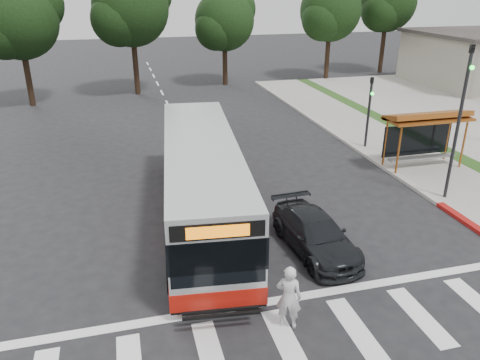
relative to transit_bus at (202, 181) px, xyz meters
name	(u,v)px	position (x,y,z in m)	size (l,w,h in m)	color
ground	(238,246)	(0.82, -2.45, -1.59)	(140.00, 140.00, 0.00)	black
sidewalk_east	(392,148)	(11.82, 5.55, -1.53)	(4.00, 40.00, 0.12)	gray
curb_east	(359,151)	(9.82, 5.55, -1.52)	(0.30, 40.00, 0.15)	#9E9991
crosswalk_ladder	(286,342)	(0.82, -7.45, -1.59)	(18.00, 2.60, 0.01)	silver
bus_shelter	(426,123)	(11.62, 2.65, 0.76)	(4.20, 1.60, 2.86)	#924B18
traffic_signal_ne_tall	(461,112)	(10.42, -0.96, 2.29)	(0.18, 0.37, 6.50)	black
traffic_signal_ne_short	(369,105)	(10.42, 6.04, 0.89)	(0.18, 0.37, 4.00)	black
tree_ne_a	(331,9)	(16.89, 25.61, 4.80)	(6.16, 5.74, 9.30)	black
tree_ne_b	(388,2)	(23.89, 27.61, 5.33)	(6.16, 5.74, 10.02)	black
tree_north_a	(132,6)	(-1.10, 23.62, 5.33)	(6.60, 6.15, 10.17)	black
tree_north_b	(225,20)	(6.89, 25.61, 4.07)	(5.72, 5.33, 8.43)	black
tree_north_c	(19,18)	(-9.11, 21.61, 4.70)	(6.16, 5.74, 9.30)	black
transit_bus	(202,181)	(0.00, 0.00, 0.00)	(2.67, 12.33, 3.18)	silver
pedestrian	(289,297)	(1.06, -6.86, -0.65)	(0.69, 0.45, 1.89)	silver
dark_sedan	(315,234)	(3.32, -3.40, -0.94)	(1.82, 4.47, 1.30)	black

